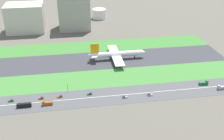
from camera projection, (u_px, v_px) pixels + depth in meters
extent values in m
plane|color=#5B564C|center=(100.00, 60.00, 296.60)|extent=(800.00, 800.00, 0.00)
cube|color=#38383D|center=(100.00, 60.00, 296.58)|extent=(280.00, 46.00, 0.10)
cube|color=#3D7A33|center=(96.00, 46.00, 332.47)|extent=(280.00, 36.00, 0.10)
cube|color=#427F38|center=(105.00, 78.00, 260.69)|extent=(280.00, 36.00, 0.10)
cube|color=#4C4C4F|center=(110.00, 96.00, 232.68)|extent=(280.00, 28.00, 0.10)
cube|color=silver|center=(110.00, 96.00, 232.65)|extent=(266.00, 0.50, 0.01)
cylinder|color=white|center=(117.00, 54.00, 296.55)|extent=(56.00, 6.00, 6.00)
cone|color=white|center=(144.00, 52.00, 300.82)|extent=(4.00, 5.70, 5.70)
cone|color=white|center=(90.00, 55.00, 291.83)|extent=(5.00, 5.40, 5.40)
cube|color=orange|center=(95.00, 49.00, 289.29)|extent=(9.00, 0.80, 11.00)
cube|color=white|center=(94.00, 55.00, 292.38)|extent=(6.00, 16.00, 0.60)
cube|color=white|center=(113.00, 50.00, 309.95)|extent=(10.00, 26.00, 1.00)
cylinder|color=gray|center=(115.00, 53.00, 305.85)|extent=(5.00, 3.20, 3.20)
cube|color=white|center=(118.00, 61.00, 283.69)|extent=(10.00, 26.00, 1.00)
cylinder|color=gray|center=(118.00, 60.00, 290.10)|extent=(5.00, 3.20, 3.20)
cylinder|color=black|center=(135.00, 56.00, 301.46)|extent=(1.00, 1.00, 3.20)
cylinder|color=black|center=(113.00, 57.00, 301.17)|extent=(1.00, 1.00, 3.20)
cylinder|color=black|center=(114.00, 59.00, 295.04)|extent=(1.00, 1.00, 3.20)
cube|color=brown|center=(60.00, 97.00, 230.73)|extent=(4.40, 1.80, 1.10)
cube|color=#333D4C|center=(61.00, 96.00, 230.38)|extent=(2.20, 1.66, 0.90)
cube|color=#99999E|center=(222.00, 88.00, 242.12)|extent=(8.40, 2.50, 2.80)
cube|color=#99999E|center=(219.00, 86.00, 240.74)|extent=(2.00, 2.30, 1.20)
cube|color=#99999E|center=(125.00, 97.00, 229.79)|extent=(4.40, 1.80, 1.10)
cube|color=#333D4C|center=(124.00, 96.00, 229.22)|extent=(2.20, 1.66, 0.90)
cube|color=black|center=(24.00, 105.00, 217.49)|extent=(11.60, 2.50, 3.00)
cube|color=black|center=(24.00, 104.00, 216.66)|extent=(10.80, 2.30, 0.50)
cube|color=#19662D|center=(90.00, 94.00, 234.35)|extent=(4.40, 1.80, 1.10)
cube|color=#333D4C|center=(90.00, 93.00, 234.01)|extent=(2.20, 1.66, 0.90)
cube|color=#99999E|center=(150.00, 95.00, 232.96)|extent=(4.40, 1.80, 1.10)
cube|color=#333D4C|center=(149.00, 94.00, 232.38)|extent=(2.20, 1.66, 0.90)
cube|color=#19662D|center=(203.00, 83.00, 249.03)|extent=(8.40, 2.50, 2.80)
cube|color=#19662D|center=(207.00, 81.00, 248.56)|extent=(2.00, 2.30, 1.20)
cube|color=#19662D|center=(11.00, 101.00, 224.96)|extent=(4.40, 1.80, 1.10)
cube|color=#333D4C|center=(12.00, 100.00, 224.61)|extent=(2.20, 1.66, 0.90)
cube|color=brown|center=(48.00, 103.00, 220.18)|extent=(8.40, 2.50, 2.80)
cube|color=brown|center=(43.00, 102.00, 218.80)|extent=(2.00, 2.30, 1.20)
cube|color=brown|center=(41.00, 98.00, 228.48)|extent=(4.40, 1.80, 1.10)
cube|color=#333D4C|center=(42.00, 97.00, 228.13)|extent=(2.20, 1.66, 0.90)
cylinder|color=#4C4C51|center=(68.00, 89.00, 237.57)|extent=(0.24, 0.24, 6.00)
cube|color=black|center=(67.00, 85.00, 235.91)|extent=(0.36, 0.36, 1.20)
sphere|color=#19D826|center=(67.00, 85.00, 235.60)|extent=(0.24, 0.24, 0.24)
cube|color=beige|center=(25.00, 18.00, 374.78)|extent=(50.78, 38.13, 38.04)
cube|color=#9E998E|center=(74.00, 12.00, 382.11)|extent=(43.70, 37.38, 48.16)
cylinder|color=silver|center=(77.00, 15.00, 430.56)|extent=(24.75, 24.75, 12.60)
cylinder|color=silver|center=(99.00, 14.00, 434.97)|extent=(21.85, 21.85, 15.06)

